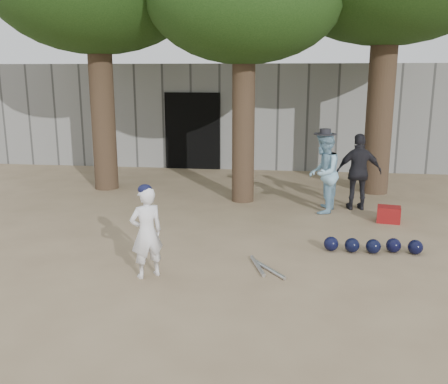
# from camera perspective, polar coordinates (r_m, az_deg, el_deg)

# --- Properties ---
(ground) EXTENTS (70.00, 70.00, 0.00)m
(ground) POSITION_cam_1_polar(r_m,az_deg,el_deg) (7.13, -5.90, -9.17)
(ground) COLOR #937C5E
(ground) RESTS_ON ground
(boy_player) EXTENTS (0.55, 0.52, 1.26)m
(boy_player) POSITION_cam_1_polar(r_m,az_deg,el_deg) (6.84, -8.85, -4.61)
(boy_player) COLOR white
(boy_player) RESTS_ON ground
(spectator_blue) EXTENTS (0.77, 0.90, 1.61)m
(spectator_blue) POSITION_cam_1_polar(r_m,az_deg,el_deg) (10.09, 11.29, 2.15)
(spectator_blue) COLOR #8BBCD7
(spectator_blue) RESTS_ON ground
(spectator_dark) EXTENTS (0.95, 0.48, 1.56)m
(spectator_dark) POSITION_cam_1_polar(r_m,az_deg,el_deg) (10.48, 15.15, 2.22)
(spectator_dark) COLOR black
(spectator_dark) RESTS_ON ground
(red_bag) EXTENTS (0.47, 0.39, 0.30)m
(red_bag) POSITION_cam_1_polar(r_m,az_deg,el_deg) (9.87, 18.30, -2.44)
(red_bag) COLOR maroon
(red_bag) RESTS_ON ground
(back_building) EXTENTS (16.00, 5.24, 3.00)m
(back_building) POSITION_cam_1_polar(r_m,az_deg,el_deg) (16.85, 2.08, 9.21)
(back_building) COLOR gray
(back_building) RESTS_ON ground
(helmet_row) EXTENTS (1.51, 0.32, 0.23)m
(helmet_row) POSITION_cam_1_polar(r_m,az_deg,el_deg) (8.15, 16.65, -5.89)
(helmet_row) COLOR black
(helmet_row) RESTS_ON ground
(bat_pile) EXTENTS (0.55, 0.78, 0.06)m
(bat_pile) POSITION_cam_1_polar(r_m,az_deg,el_deg) (7.22, 4.55, -8.61)
(bat_pile) COLOR silver
(bat_pile) RESTS_ON ground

